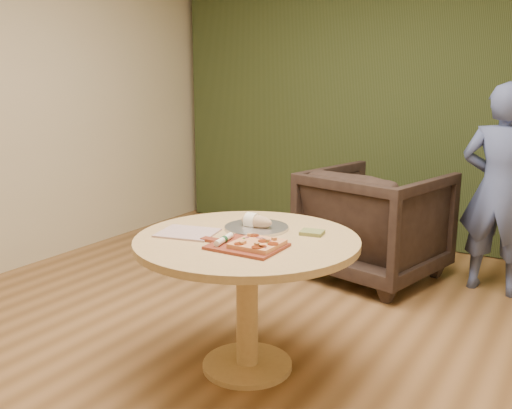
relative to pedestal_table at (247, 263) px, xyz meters
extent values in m
cube|color=olive|center=(-0.04, -0.07, -0.62)|extent=(5.00, 6.00, 0.02)
cube|color=beige|center=(-0.04, 2.94, 0.79)|extent=(5.00, 0.02, 2.80)
cube|color=#263216|center=(-0.04, 2.83, 0.79)|extent=(4.80, 0.14, 2.78)
cylinder|color=tan|center=(0.00, 0.00, -0.59)|extent=(0.50, 0.50, 0.03)
cylinder|color=tan|center=(0.00, 0.00, -0.25)|extent=(0.12, 0.12, 0.68)
cylinder|color=tan|center=(0.00, 0.00, 0.12)|extent=(1.19, 1.19, 0.04)
cube|color=maroon|center=(0.10, -0.16, 0.15)|extent=(0.35, 0.28, 0.01)
cube|color=maroon|center=(-0.12, -0.16, 0.15)|extent=(0.10, 0.05, 0.01)
cube|color=#EA9D5B|center=(0.15, -0.15, 0.17)|extent=(0.22, 0.22, 0.02)
cylinder|color=#66200A|center=(0.24, -0.14, 0.18)|extent=(0.06, 0.06, 0.00)
cylinder|color=#66200A|center=(0.20, -0.23, 0.18)|extent=(0.05, 0.05, 0.00)
cylinder|color=#66200A|center=(0.17, -0.12, 0.18)|extent=(0.05, 0.05, 0.00)
cylinder|color=#66200A|center=(0.08, -0.06, 0.18)|extent=(0.05, 0.05, 0.00)
cylinder|color=#66200A|center=(0.10, -0.23, 0.18)|extent=(0.05, 0.05, 0.00)
cylinder|color=#66200A|center=(0.22, -0.20, 0.18)|extent=(0.04, 0.04, 0.00)
cube|color=tan|center=(0.07, -0.08, 0.18)|extent=(0.03, 0.03, 0.01)
cube|color=tan|center=(0.11, -0.22, 0.18)|extent=(0.03, 0.03, 0.01)
cube|color=tan|center=(0.21, -0.08, 0.18)|extent=(0.03, 0.03, 0.01)
cube|color=tan|center=(0.20, -0.12, 0.18)|extent=(0.02, 0.02, 0.01)
cube|color=tan|center=(0.11, -0.20, 0.18)|extent=(0.02, 0.02, 0.01)
cube|color=tan|center=(0.18, -0.20, 0.18)|extent=(0.02, 0.02, 0.01)
cube|color=#296E1F|center=(0.22, -0.21, 0.18)|extent=(0.01, 0.01, 0.00)
cube|color=#296E1F|center=(0.20, -0.20, 0.18)|extent=(0.01, 0.01, 0.00)
cube|color=#296E1F|center=(0.21, -0.14, 0.18)|extent=(0.01, 0.01, 0.00)
cube|color=#296E1F|center=(0.07, -0.14, 0.18)|extent=(0.01, 0.01, 0.00)
cube|color=#296E1F|center=(0.16, -0.09, 0.18)|extent=(0.01, 0.01, 0.00)
cube|color=#296E1F|center=(0.20, -0.20, 0.18)|extent=(0.01, 0.01, 0.00)
cube|color=#914F73|center=(0.23, -0.21, 0.18)|extent=(0.03, 0.01, 0.00)
cube|color=#914F73|center=(0.19, -0.10, 0.18)|extent=(0.03, 0.02, 0.00)
cube|color=#914F73|center=(0.15, -0.08, 0.18)|extent=(0.03, 0.02, 0.00)
cube|color=#914F73|center=(0.18, -0.19, 0.18)|extent=(0.03, 0.01, 0.00)
cube|color=#914F73|center=(0.07, -0.12, 0.18)|extent=(0.02, 0.03, 0.00)
cube|color=#914F73|center=(0.10, -0.07, 0.18)|extent=(0.03, 0.02, 0.00)
cube|color=#914F73|center=(0.13, -0.09, 0.18)|extent=(0.03, 0.01, 0.00)
cylinder|color=white|center=(-0.02, -0.18, 0.17)|extent=(0.06, 0.17, 0.03)
cylinder|color=#194C26|center=(-0.02, -0.18, 0.17)|extent=(0.04, 0.03, 0.03)
cube|color=silver|center=(-0.04, -0.08, 0.17)|extent=(0.02, 0.04, 0.00)
cube|color=silver|center=(-0.31, -0.11, 0.15)|extent=(0.35, 0.31, 0.01)
cylinder|color=silver|center=(-0.04, 0.17, 0.14)|extent=(0.35, 0.35, 0.01)
cylinder|color=silver|center=(-0.04, 0.17, 0.15)|extent=(0.36, 0.36, 0.02)
ellipsoid|color=tan|center=(-0.04, 0.17, 0.18)|extent=(0.19, 0.08, 0.07)
cylinder|color=white|center=(-0.07, 0.17, 0.18)|extent=(0.06, 0.09, 0.09)
cube|color=#57622C|center=(0.27, 0.23, 0.15)|extent=(0.14, 0.12, 0.02)
imported|color=black|center=(0.09, 1.76, -0.13)|extent=(1.11, 1.07, 0.97)
imported|color=#49598B|center=(0.95, 1.94, 0.16)|extent=(0.59, 0.42, 1.54)
camera|label=1|loc=(1.54, -2.44, 0.98)|focal=40.00mm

